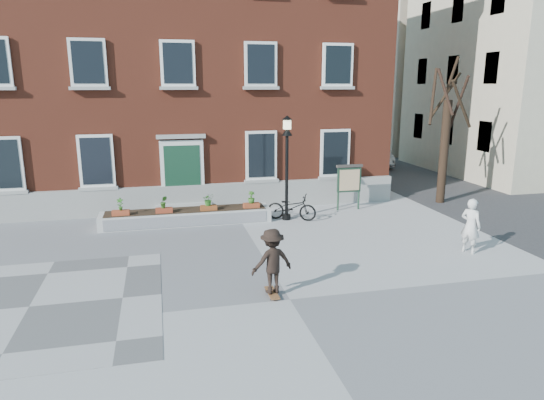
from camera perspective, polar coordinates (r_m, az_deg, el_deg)
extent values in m
plane|color=#969698|center=(11.87, 2.12, -11.62)|extent=(100.00, 100.00, 0.00)
cube|color=#525255|center=(12.81, -26.67, -11.16)|extent=(6.00, 6.00, 0.01)
imported|color=black|center=(18.36, 2.32, -0.85)|extent=(1.98, 1.47, 0.99)
imported|color=#ACAEB1|center=(31.38, 12.28, 5.12)|extent=(2.23, 4.15, 1.30)
imported|color=silver|center=(15.89, 22.32, -2.83)|extent=(0.65, 0.74, 1.70)
cube|color=brown|center=(24.40, -11.60, 15.47)|extent=(18.00, 10.00, 12.00)
cube|color=gray|center=(19.77, -10.35, 0.14)|extent=(18.00, 0.24, 1.10)
cube|color=gray|center=(19.75, -10.27, -1.22)|extent=(2.60, 0.80, 0.20)
cube|color=#AAA9A4|center=(19.85, -10.32, -0.55)|extent=(2.20, 0.50, 0.20)
cube|color=silver|center=(19.59, -10.49, 3.29)|extent=(1.70, 0.12, 2.50)
cube|color=#133624|center=(19.56, -10.47, 2.98)|extent=(1.40, 0.06, 2.30)
cube|color=gray|center=(19.36, -10.66, 7.36)|extent=(1.90, 0.25, 0.15)
cube|color=silver|center=(20.23, -28.99, 3.73)|extent=(1.30, 0.10, 2.00)
cube|color=black|center=(20.19, -29.03, 3.70)|extent=(1.08, 0.04, 1.78)
cube|color=#A0A09B|center=(20.35, -28.70, 0.76)|extent=(1.44, 0.20, 0.12)
cube|color=white|center=(19.60, -19.96, 4.35)|extent=(1.30, 0.10, 2.00)
cube|color=black|center=(19.55, -19.97, 4.32)|extent=(1.08, 0.04, 1.78)
cube|color=#A3A39E|center=(19.73, -19.73, 1.28)|extent=(1.44, 0.20, 0.12)
cube|color=silver|center=(19.41, -20.83, 14.89)|extent=(1.30, 0.10, 1.70)
cube|color=black|center=(19.36, -20.85, 14.89)|extent=(1.08, 0.04, 1.48)
cube|color=#9C9D98|center=(19.34, -20.62, 12.20)|extent=(1.44, 0.20, 0.12)
cube|color=white|center=(19.30, -11.03, 15.50)|extent=(1.30, 0.10, 1.70)
cube|color=black|center=(19.25, -11.02, 15.51)|extent=(1.08, 0.04, 1.48)
cube|color=#9A9A95|center=(19.22, -10.90, 12.80)|extent=(1.44, 0.20, 0.12)
cube|color=white|center=(19.89, -1.28, 5.27)|extent=(1.30, 0.10, 2.00)
cube|color=black|center=(19.84, -1.25, 5.25)|extent=(1.08, 0.04, 1.78)
cube|color=#9E9E99|center=(20.01, -1.23, 2.24)|extent=(1.44, 0.20, 0.12)
cube|color=silver|center=(19.70, -1.34, 15.69)|extent=(1.30, 0.10, 1.70)
cube|color=black|center=(19.65, -1.31, 15.70)|extent=(1.08, 0.04, 1.48)
cube|color=#979792|center=(19.63, -1.28, 13.04)|extent=(1.44, 0.20, 0.12)
cube|color=white|center=(20.78, 7.42, 5.52)|extent=(1.30, 0.10, 2.00)
cube|color=black|center=(20.74, 7.47, 5.50)|extent=(1.08, 0.04, 1.78)
cube|color=#969691|center=(20.90, 7.39, 2.61)|extent=(1.44, 0.20, 0.12)
cube|color=white|center=(20.61, 7.73, 15.48)|extent=(1.30, 0.10, 1.70)
cube|color=black|center=(20.56, 7.78, 15.48)|extent=(1.08, 0.04, 1.48)
cube|color=#A0A09B|center=(20.54, 7.71, 12.95)|extent=(1.44, 0.20, 0.12)
cube|color=silver|center=(18.22, -10.02, -1.97)|extent=(6.20, 1.10, 0.50)
cube|color=#BABABA|center=(17.68, -9.91, -2.44)|extent=(5.80, 0.02, 0.40)
cube|color=black|center=(18.16, -10.05, -1.20)|extent=(5.80, 0.90, 0.06)
cube|color=#983C21|center=(17.92, -17.37, -1.48)|extent=(0.60, 0.25, 0.20)
imported|color=#28621D|center=(17.85, -17.44, -0.47)|extent=(0.24, 0.24, 0.45)
cube|color=maroon|center=(17.87, -12.57, -1.23)|extent=(0.60, 0.25, 0.20)
imported|color=#2C5C1B|center=(17.79, -12.63, -0.22)|extent=(0.25, 0.25, 0.45)
cube|color=brown|center=(17.95, -7.46, -0.95)|extent=(0.60, 0.25, 0.20)
imported|color=#255D1B|center=(17.87, -7.50, 0.06)|extent=(0.40, 0.40, 0.45)
cube|color=#923D20|center=(18.17, -2.44, -0.67)|extent=(0.60, 0.25, 0.20)
imported|color=#2E611D|center=(18.09, -2.45, 0.33)|extent=(0.25, 0.25, 0.45)
cylinder|color=black|center=(22.05, 19.57, 5.31)|extent=(0.36, 0.36, 4.40)
cylinder|color=black|center=(22.16, 21.13, 10.65)|extent=(0.12, 1.12, 2.23)
cylinder|color=#2E2014|center=(22.41, 19.70, 11.47)|extent=(1.18, 0.49, 1.97)
cylinder|color=black|center=(21.92, 18.44, 11.52)|extent=(0.88, 1.14, 2.35)
cylinder|color=black|center=(21.52, 19.73, 11.88)|extent=(0.60, 0.77, 1.90)
cylinder|color=black|center=(21.47, 21.38, 10.45)|extent=(1.39, 0.55, 1.95)
cylinder|color=black|center=(22.07, 20.40, 13.53)|extent=(0.43, 0.48, 1.58)
cube|color=#38383A|center=(32.42, 14.29, 4.12)|extent=(8.00, 36.00, 0.01)
cube|color=beige|center=(32.15, 28.40, 15.42)|extent=(10.00, 11.00, 14.00)
cube|color=beige|center=(41.96, 17.20, 14.88)|extent=(10.00, 11.00, 13.00)
cube|color=black|center=(26.60, 23.77, 6.87)|extent=(0.08, 1.00, 1.50)
cube|color=black|center=(29.21, 20.02, 7.68)|extent=(0.08, 1.00, 1.50)
cube|color=black|center=(31.93, 16.89, 8.33)|extent=(0.08, 1.00, 1.50)
cube|color=black|center=(26.49, 24.46, 13.96)|extent=(0.08, 1.00, 1.50)
cube|color=black|center=(29.11, 20.56, 14.14)|extent=(0.08, 1.00, 1.50)
cube|color=black|center=(31.84, 17.30, 14.25)|extent=(0.08, 1.00, 1.50)
cube|color=black|center=(29.37, 21.10, 20.37)|extent=(0.08, 1.00, 1.50)
cube|color=black|center=(32.08, 17.72, 19.96)|extent=(0.08, 1.00, 1.50)
cylinder|color=black|center=(18.51, 1.71, -2.00)|extent=(0.32, 0.32, 0.20)
cylinder|color=black|center=(18.17, 1.74, 2.57)|extent=(0.12, 0.12, 3.20)
cone|color=black|center=(17.92, 1.78, 8.07)|extent=(0.40, 0.40, 0.30)
cube|color=#FFF3BB|center=(17.90, 1.79, 8.87)|extent=(0.24, 0.24, 0.34)
cone|color=black|center=(17.88, 1.79, 9.67)|extent=(0.40, 0.40, 0.16)
cylinder|color=#1A3422|center=(19.85, 7.81, 1.32)|extent=(0.08, 0.08, 1.80)
cylinder|color=#1B3626|center=(20.18, 10.20, 1.43)|extent=(0.08, 0.08, 1.80)
cube|color=#172F20|center=(19.94, 9.05, 2.36)|extent=(1.00, 0.10, 1.00)
cube|color=beige|center=(19.89, 9.12, 2.33)|extent=(0.85, 0.02, 0.85)
cube|color=#3B3633|center=(19.84, 9.11, 3.97)|extent=(1.10, 0.16, 0.10)
cube|color=brown|center=(12.07, 0.01, -10.85)|extent=(0.22, 0.78, 0.03)
cylinder|color=black|center=(11.82, -0.11, -11.59)|extent=(0.03, 0.05, 0.05)
cylinder|color=black|center=(11.86, 0.76, -11.50)|extent=(0.03, 0.05, 0.05)
cylinder|color=black|center=(12.32, -0.71, -10.51)|extent=(0.03, 0.05, 0.05)
cylinder|color=black|center=(12.35, 0.12, -10.44)|extent=(0.03, 0.05, 0.05)
imported|color=black|center=(11.76, 0.01, -7.21)|extent=(1.14, 0.80, 1.61)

